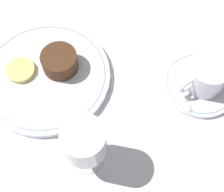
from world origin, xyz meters
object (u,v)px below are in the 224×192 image
object	(u,v)px
wine_glass	(85,143)
dessert_cake	(60,62)
dinner_plate	(46,76)
coffee_cup	(207,75)

from	to	relation	value
wine_glass	dessert_cake	size ratio (longest dim) A/B	1.79
dinner_plate	wine_glass	world-z (taller)	wine_glass
coffee_cup	wine_glass	bearing A→B (deg)	1.72
coffee_cup	dinner_plate	bearing A→B (deg)	-35.50
wine_glass	dessert_cake	bearing A→B (deg)	-104.19
coffee_cup	wine_glass	size ratio (longest dim) A/B	0.81
dinner_plate	coffee_cup	xyz separation A→B (m)	(-0.25, 0.18, 0.03)
coffee_cup	dessert_cake	size ratio (longest dim) A/B	1.46
dinner_plate	wine_glass	bearing A→B (deg)	86.18
dinner_plate	coffee_cup	bearing A→B (deg)	144.50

